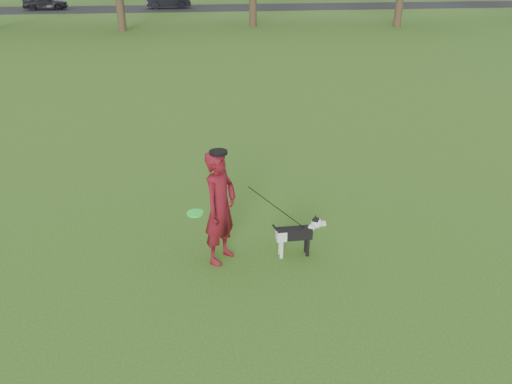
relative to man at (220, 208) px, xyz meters
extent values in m
plane|color=#285116|center=(0.22, 0.26, -0.83)|extent=(120.00, 120.00, 0.00)
cube|color=black|center=(0.22, 40.26, -0.82)|extent=(120.00, 7.00, 0.02)
imported|color=#510B15|center=(0.00, 0.00, 0.00)|extent=(0.68, 0.72, 1.65)
cube|color=black|center=(1.05, -0.05, -0.47)|extent=(0.51, 0.16, 0.17)
cube|color=silver|center=(0.86, -0.05, -0.48)|extent=(0.14, 0.16, 0.15)
cylinder|color=silver|center=(0.86, -0.10, -0.69)|extent=(0.05, 0.05, 0.28)
cylinder|color=silver|center=(0.86, 0.01, -0.69)|extent=(0.05, 0.05, 0.28)
cylinder|color=black|center=(1.24, -0.10, -0.69)|extent=(0.05, 0.05, 0.28)
cylinder|color=black|center=(1.24, 0.01, -0.69)|extent=(0.05, 0.05, 0.28)
cylinder|color=silver|center=(1.28, -0.05, -0.43)|extent=(0.17, 0.10, 0.18)
sphere|color=silver|center=(1.37, -0.05, -0.32)|extent=(0.16, 0.16, 0.16)
sphere|color=black|center=(1.36, -0.05, -0.29)|extent=(0.12, 0.12, 0.12)
cube|color=silver|center=(1.45, -0.05, -0.34)|extent=(0.10, 0.06, 0.06)
sphere|color=black|center=(1.51, -0.05, -0.34)|extent=(0.03, 0.03, 0.03)
cone|color=black|center=(1.36, -0.09, -0.25)|extent=(0.06, 0.06, 0.06)
cone|color=black|center=(1.36, 0.00, -0.25)|extent=(0.06, 0.06, 0.06)
cylinder|color=black|center=(0.81, -0.05, -0.41)|extent=(0.18, 0.03, 0.23)
cylinder|color=black|center=(1.23, -0.05, -0.42)|extent=(0.11, 0.11, 0.02)
imported|color=black|center=(-11.36, 40.26, -0.21)|extent=(3.61, 1.67, 1.20)
imported|color=black|center=(-1.22, 40.26, -0.19)|extent=(3.86, 1.60, 1.24)
cylinder|color=#1FFA34|center=(-0.35, -0.13, 0.01)|extent=(0.23, 0.23, 0.02)
cylinder|color=black|center=(0.00, 0.00, 0.82)|extent=(0.24, 0.24, 0.04)
camera|label=1|loc=(-0.40, -6.13, 3.12)|focal=35.00mm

